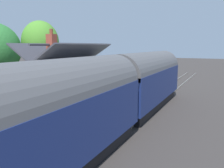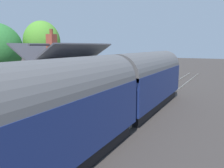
{
  "view_description": "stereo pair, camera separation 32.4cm",
  "coord_description": "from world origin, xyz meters",
  "views": [
    {
      "loc": [
        -16.79,
        -6.42,
        4.78
      ],
      "look_at": [
        -0.73,
        1.5,
        1.86
      ],
      "focal_mm": 37.53,
      "sensor_mm": 36.0,
      "label": 1
    },
    {
      "loc": [
        -16.65,
        -6.71,
        4.78
      ],
      "look_at": [
        -0.73,
        1.5,
        1.86
      ],
      "focal_mm": 37.53,
      "sensor_mm": 36.0,
      "label": 2
    }
  ],
  "objects": [
    {
      "name": "ground_plane",
      "position": [
        0.0,
        0.0,
        0.0
      ],
      "size": [
        160.0,
        160.0,
        0.0
      ],
      "primitive_type": "plane",
      "color": "#383330"
    },
    {
      "name": "platform",
      "position": [
        0.0,
        4.16,
        0.43
      ],
      "size": [
        32.0,
        6.32,
        0.86
      ],
      "primitive_type": "cube",
      "color": "#A39B8C",
      "rests_on": "ground"
    },
    {
      "name": "platform_edge_coping",
      "position": [
        0.0,
        1.18,
        0.86
      ],
      "size": [
        32.0,
        0.36,
        0.02
      ],
      "primitive_type": "cube",
      "color": "beige",
      "rests_on": "platform"
    },
    {
      "name": "rail_near",
      "position": [
        0.0,
        -1.62,
        0.07
      ],
      "size": [
        52.0,
        0.08,
        0.14
      ],
      "primitive_type": "cube",
      "color": "gray",
      "rests_on": "ground"
    },
    {
      "name": "rail_far",
      "position": [
        0.0,
        -0.18,
        0.07
      ],
      "size": [
        52.0,
        0.08,
        0.14
      ],
      "primitive_type": "cube",
      "color": "gray",
      "rests_on": "ground"
    },
    {
      "name": "train",
      "position": [
        -4.57,
        -0.9,
        2.22
      ],
      "size": [
        20.95,
        2.73,
        4.32
      ],
      "color": "black",
      "rests_on": "ground"
    },
    {
      "name": "station_building",
      "position": [
        -2.05,
        4.85,
        2.37
      ],
      "size": [
        7.43,
        4.13,
        5.1
      ],
      "color": "silver",
      "rests_on": "platform"
    },
    {
      "name": "bench_platform_end",
      "position": [
        5.15,
        3.43,
        1.33
      ],
      "size": [
        1.41,
        0.45,
        0.88
      ],
      "color": "teal",
      "rests_on": "platform"
    },
    {
      "name": "planter_by_door",
      "position": [
        8.11,
        3.94,
        1.36
      ],
      "size": [
        0.76,
        0.76,
        0.94
      ],
      "color": "black",
      "rests_on": "platform"
    },
    {
      "name": "planter_edge_far",
      "position": [
        5.19,
        4.06,
        1.14
      ],
      "size": [
        0.94,
        0.32,
        0.6
      ],
      "color": "black",
      "rests_on": "platform"
    },
    {
      "name": "lamp_post_platform",
      "position": [
        8.87,
        1.5,
        3.18
      ],
      "size": [
        0.32,
        0.5,
        3.29
      ],
      "color": "black",
      "rests_on": "platform"
    },
    {
      "name": "station_sign_board",
      "position": [
        7.81,
        1.69,
        2.04
      ],
      "size": [
        0.96,
        0.06,
        1.57
      ],
      "color": "black",
      "rests_on": "platform"
    },
    {
      "name": "tree_far_right",
      "position": [
        2.18,
        11.33,
        5.16
      ],
      "size": [
        3.64,
        3.97,
        7.38
      ],
      "color": "#4C3828",
      "rests_on": "ground"
    }
  ]
}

